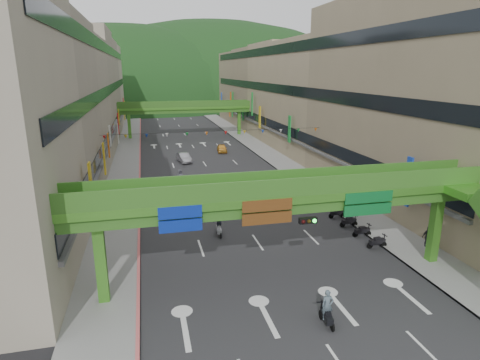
{
  "coord_description": "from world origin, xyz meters",
  "views": [
    {
      "loc": [
        -8.1,
        -15.97,
        13.14
      ],
      "look_at": [
        0.0,
        18.0,
        3.5
      ],
      "focal_mm": 30.0,
      "sensor_mm": 36.0,
      "label": 1
    }
  ],
  "objects_px": {
    "scooter_rider_near": "(327,309)",
    "car_yellow": "(222,148)",
    "overpass_near": "(304,206)",
    "scooter_rider_mid": "(220,195)",
    "pedestrian_red": "(307,177)",
    "car_silver": "(184,158)"
  },
  "relations": [
    {
      "from": "scooter_rider_near",
      "to": "car_yellow",
      "type": "bearing_deg",
      "value": 85.88
    },
    {
      "from": "overpass_near",
      "to": "scooter_rider_near",
      "type": "xyz_separation_m",
      "value": [
        -0.25,
        -4.38,
        -4.26
      ]
    },
    {
      "from": "overpass_near",
      "to": "scooter_rider_mid",
      "type": "xyz_separation_m",
      "value": [
        -2.08,
        16.5,
        -4.2
      ]
    },
    {
      "from": "pedestrian_red",
      "to": "car_yellow",
      "type": "bearing_deg",
      "value": 92.01
    },
    {
      "from": "overpass_near",
      "to": "car_yellow",
      "type": "relative_size",
      "value": 7.56
    },
    {
      "from": "car_yellow",
      "to": "pedestrian_red",
      "type": "relative_size",
      "value": 2.4
    },
    {
      "from": "car_silver",
      "to": "car_yellow",
      "type": "bearing_deg",
      "value": 32.09
    },
    {
      "from": "car_silver",
      "to": "car_yellow",
      "type": "height_order",
      "value": "car_silver"
    },
    {
      "from": "scooter_rider_near",
      "to": "car_silver",
      "type": "xyz_separation_m",
      "value": [
        -3.46,
        40.82,
        -0.27
      ]
    },
    {
      "from": "overpass_near",
      "to": "car_yellow",
      "type": "xyz_separation_m",
      "value": [
        3.12,
        42.43,
        -4.57
      ]
    },
    {
      "from": "car_silver",
      "to": "pedestrian_red",
      "type": "bearing_deg",
      "value": -56.73
    },
    {
      "from": "scooter_rider_near",
      "to": "car_silver",
      "type": "distance_m",
      "value": 40.97
    },
    {
      "from": "car_silver",
      "to": "car_yellow",
      "type": "relative_size",
      "value": 1.1
    },
    {
      "from": "scooter_rider_mid",
      "to": "overpass_near",
      "type": "bearing_deg",
      "value": -82.8
    },
    {
      "from": "scooter_rider_near",
      "to": "car_silver",
      "type": "height_order",
      "value": "scooter_rider_near"
    },
    {
      "from": "scooter_rider_near",
      "to": "pedestrian_red",
      "type": "distance_m",
      "value": 28.05
    },
    {
      "from": "scooter_rider_near",
      "to": "car_yellow",
      "type": "xyz_separation_m",
      "value": [
        3.37,
        46.81,
        -0.31
      ]
    },
    {
      "from": "scooter_rider_mid",
      "to": "scooter_rider_near",
      "type": "bearing_deg",
      "value": -84.98
    },
    {
      "from": "car_silver",
      "to": "car_yellow",
      "type": "distance_m",
      "value": 9.09
    },
    {
      "from": "pedestrian_red",
      "to": "scooter_rider_mid",
      "type": "bearing_deg",
      "value": -170.71
    },
    {
      "from": "overpass_near",
      "to": "scooter_rider_mid",
      "type": "distance_m",
      "value": 17.15
    },
    {
      "from": "car_silver",
      "to": "car_yellow",
      "type": "xyz_separation_m",
      "value": [
        6.83,
        5.99,
        -0.04
      ]
    }
  ]
}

